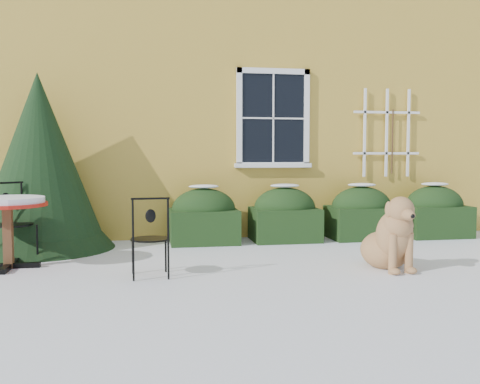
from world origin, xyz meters
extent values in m
plane|color=white|center=(0.00, 0.00, 0.00)|extent=(80.00, 80.00, 0.00)
cube|color=gold|center=(0.00, 7.00, 3.00)|extent=(12.00, 8.00, 6.00)
cube|color=black|center=(0.90, 2.96, 1.98)|extent=(1.05, 0.03, 1.45)
cube|color=white|center=(0.90, 2.95, 2.75)|extent=(1.23, 0.06, 0.09)
cube|color=white|center=(0.90, 2.95, 1.21)|extent=(1.23, 0.06, 0.09)
cube|color=white|center=(0.33, 2.95, 1.98)|extent=(0.09, 0.06, 1.63)
cube|color=white|center=(1.47, 2.95, 1.98)|extent=(0.09, 0.06, 1.63)
cube|color=white|center=(0.90, 2.94, 1.98)|extent=(0.02, 0.02, 1.45)
cube|color=white|center=(0.90, 2.94, 1.98)|extent=(1.05, 0.02, 0.02)
cube|color=white|center=(0.90, 2.95, 1.20)|extent=(1.29, 0.14, 0.07)
cube|color=white|center=(2.50, 2.94, 1.75)|extent=(0.04, 0.03, 1.50)
cube|color=white|center=(2.90, 2.94, 1.75)|extent=(0.04, 0.03, 1.50)
cube|color=white|center=(3.30, 2.94, 1.75)|extent=(0.04, 0.03, 1.50)
cube|color=white|center=(2.90, 2.94, 1.40)|extent=(1.20, 0.03, 0.04)
cube|color=white|center=(2.90, 2.94, 2.10)|extent=(1.20, 0.03, 0.04)
cylinder|color=#472D19|center=(3.00, 2.92, 1.60)|extent=(0.02, 0.02, 1.10)
cube|color=black|center=(-0.30, 2.55, 0.26)|extent=(1.05, 0.80, 0.52)
ellipsoid|color=black|center=(-0.30, 2.55, 0.52)|extent=(1.00, 0.72, 0.67)
ellipsoid|color=white|center=(-0.30, 2.55, 0.88)|extent=(0.47, 0.32, 0.06)
cube|color=black|center=(1.00, 2.55, 0.26)|extent=(1.05, 0.80, 0.52)
ellipsoid|color=black|center=(1.00, 2.55, 0.52)|extent=(1.00, 0.72, 0.67)
ellipsoid|color=white|center=(1.00, 2.55, 0.88)|extent=(0.47, 0.32, 0.06)
cube|color=black|center=(2.30, 2.55, 0.26)|extent=(1.05, 0.80, 0.52)
ellipsoid|color=black|center=(2.30, 2.55, 0.52)|extent=(1.00, 0.72, 0.67)
ellipsoid|color=white|center=(2.30, 2.55, 0.88)|extent=(0.47, 0.32, 0.06)
cube|color=black|center=(3.60, 2.55, 0.26)|extent=(1.05, 0.80, 0.52)
ellipsoid|color=black|center=(3.60, 2.55, 0.52)|extent=(1.00, 0.72, 0.67)
ellipsoid|color=white|center=(3.60, 2.55, 0.88)|extent=(0.47, 0.32, 0.06)
cone|color=black|center=(-2.70, 2.43, 0.61)|extent=(2.11, 2.11, 1.22)
cone|color=black|center=(-2.70, 2.43, 1.28)|extent=(1.89, 1.89, 2.56)
cube|color=black|center=(-2.83, 1.09, 0.03)|extent=(0.73, 0.08, 0.06)
cube|color=black|center=(-2.83, 1.09, 0.03)|extent=(0.08, 0.73, 0.06)
cube|color=#55341D|center=(-2.83, 1.09, 0.39)|extent=(0.10, 0.10, 0.78)
cylinder|color=#B3190F|center=(-2.83, 1.09, 0.78)|extent=(0.93, 0.93, 0.04)
cylinder|color=white|center=(-2.83, 1.09, 0.83)|extent=(0.87, 0.87, 0.07)
cylinder|color=black|center=(-0.96, 0.55, 0.21)|extent=(0.02, 0.02, 0.43)
cylinder|color=black|center=(-1.34, 0.53, 0.21)|extent=(0.02, 0.02, 0.43)
cylinder|color=black|center=(-0.95, 0.17, 0.21)|extent=(0.02, 0.02, 0.43)
cylinder|color=black|center=(-1.33, 0.16, 0.21)|extent=(0.02, 0.02, 0.43)
cylinder|color=black|center=(-1.15, 0.35, 0.43)|extent=(0.44, 0.44, 0.02)
cylinder|color=black|center=(-0.95, 0.17, 0.66)|extent=(0.02, 0.02, 0.47)
cylinder|color=black|center=(-1.33, 0.16, 0.66)|extent=(0.02, 0.02, 0.47)
cylinder|color=black|center=(-1.14, 0.16, 0.90)|extent=(0.42, 0.04, 0.02)
ellipsoid|color=black|center=(-1.14, 0.16, 0.71)|extent=(0.11, 0.03, 0.15)
cylinder|color=black|center=(-2.92, 1.22, 0.24)|extent=(0.03, 0.03, 0.48)
cylinder|color=black|center=(-2.57, 1.47, 0.24)|extent=(0.03, 0.03, 0.48)
cylinder|color=black|center=(-2.82, 1.82, 0.24)|extent=(0.03, 0.03, 0.48)
cylinder|color=black|center=(-2.87, 1.52, 0.48)|extent=(0.49, 0.49, 0.02)
cylinder|color=black|center=(-2.82, 1.82, 0.74)|extent=(0.03, 0.03, 0.53)
cylinder|color=black|center=(-2.99, 1.69, 1.01)|extent=(0.39, 0.30, 0.03)
ellipsoid|color=black|center=(-2.99, 1.69, 0.80)|extent=(0.12, 0.10, 0.17)
ellipsoid|color=#AF7F4E|center=(1.69, 0.36, 0.21)|extent=(0.63, 0.68, 0.47)
ellipsoid|color=#AF7F4E|center=(1.70, 0.15, 0.42)|extent=(0.47, 0.43, 0.58)
sphere|color=#AF7F4E|center=(1.71, 0.09, 0.55)|extent=(0.36, 0.36, 0.36)
cylinder|color=#AF7F4E|center=(1.61, -0.01, 0.23)|extent=(0.10, 0.10, 0.47)
cylinder|color=#AF7F4E|center=(1.82, 0.01, 0.23)|extent=(0.10, 0.10, 0.47)
ellipsoid|color=#AF7F4E|center=(1.61, -0.06, 0.04)|extent=(0.13, 0.17, 0.08)
ellipsoid|color=#AF7F4E|center=(1.83, -0.04, 0.04)|extent=(0.13, 0.17, 0.08)
cylinder|color=#AF7F4E|center=(1.71, 0.08, 0.61)|extent=(0.23, 0.28, 0.25)
sphere|color=#AF7F4E|center=(1.71, 0.02, 0.74)|extent=(0.31, 0.31, 0.31)
ellipsoid|color=#AF7F4E|center=(1.72, -0.11, 0.70)|extent=(0.16, 0.25, 0.14)
sphere|color=black|center=(1.73, -0.22, 0.69)|extent=(0.05, 0.05, 0.05)
ellipsoid|color=#AF7F4E|center=(1.58, 0.05, 0.74)|extent=(0.08, 0.11, 0.19)
ellipsoid|color=#AF7F4E|center=(1.84, 0.08, 0.74)|extent=(0.08, 0.11, 0.19)
cylinder|color=#AF7F4E|center=(1.86, 0.61, 0.06)|extent=(0.28, 0.35, 0.08)
camera|label=1|loc=(-1.18, -5.70, 1.38)|focal=40.00mm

